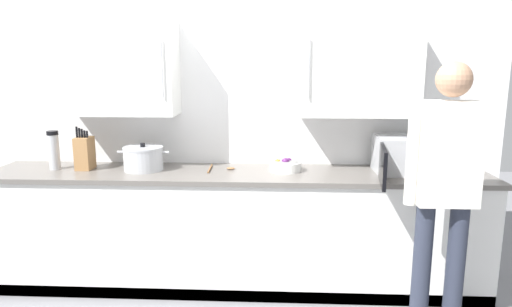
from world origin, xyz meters
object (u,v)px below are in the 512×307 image
Objects in this scene: fruit_bowl at (285,165)px; person_figure at (445,180)px; thermos_flask at (54,150)px; knife_block at (85,153)px; microwave_oven at (411,155)px; stock_pot at (143,158)px; wooden_spoon at (220,168)px.

fruit_bowl is 1.16m from person_figure.
fruit_bowl is (1.75, 0.04, -0.11)m from thermos_flask.
knife_block is at bearing 164.42° from person_figure.
microwave_oven is 1.99m from stock_pot.
stock_pot reaches higher than fruit_bowl.
fruit_bowl is at bearing 178.63° from microwave_oven.
stock_pot is at bearing -175.92° from wooden_spoon.
microwave_oven reaches higher than stock_pot.
thermos_flask is 1.26m from wooden_spoon.
microwave_oven is 2.67m from thermos_flask.
person_figure is (1.99, -0.68, 0.03)m from stock_pot.
person_figure reaches higher than stock_pot.
knife_block reaches higher than fruit_bowl.
thermos_flask is at bearing -176.00° from knife_block.
knife_block is at bearing 179.93° from microwave_oven.
knife_block is at bearing 4.00° from thermos_flask.
wooden_spoon is (1.26, 0.05, -0.14)m from thermos_flask.
stock_pot is at bearing -0.69° from knife_block.
stock_pot is 0.45m from knife_block.
thermos_flask is 2.75m from person_figure.
person_figure is (2.67, -0.67, -0.03)m from thermos_flask.
stock_pot is at bearing -178.68° from fruit_bowl.
microwave_oven reaches higher than fruit_bowl.
thermos_flask is 0.75× the size of stock_pot.
knife_block is at bearing 179.31° from stock_pot.
stock_pot is at bearing 0.89° from thermos_flask.
person_figure reaches higher than microwave_oven.
person_figure is (2.44, -0.68, -0.01)m from knife_block.
knife_block reaches higher than wooden_spoon.
stock_pot is 1.07m from fruit_bowl.
wooden_spoon is (0.57, 0.04, -0.08)m from stock_pot.
knife_block is 2.54m from person_figure.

